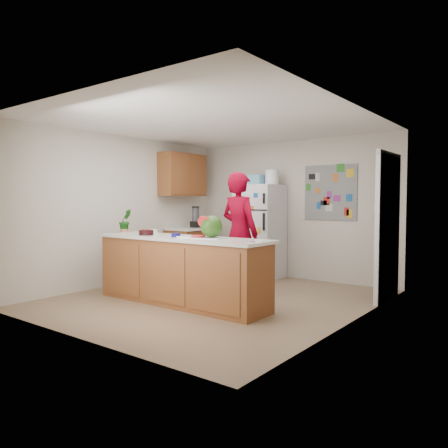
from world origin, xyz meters
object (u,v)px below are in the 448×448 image
Objects in this scene: refrigerator at (260,231)px; watermelon at (212,226)px; cherry_bowl at (146,233)px; person at (240,233)px.

refrigerator is 5.96× the size of watermelon.
watermelon is 1.11m from cherry_bowl.
cherry_bowl is at bearing -97.97° from refrigerator.
refrigerator is 8.26× the size of cherry_bowl.
refrigerator is at bearing 82.03° from cherry_bowl.
cherry_bowl is at bearing -173.10° from watermelon.
person is at bearing -69.77° from refrigerator.
person is 8.94× the size of cherry_bowl.
watermelon reaches higher than cherry_bowl.
refrigerator reaches higher than cherry_bowl.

